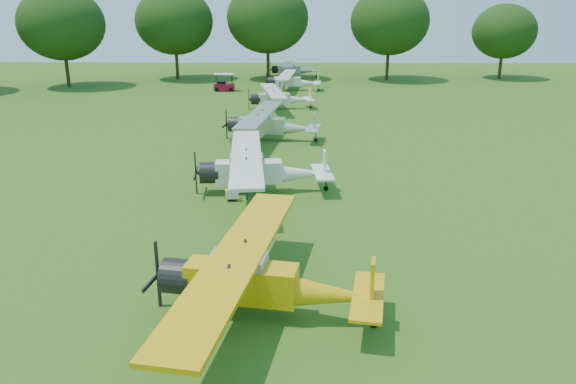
# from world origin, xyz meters

# --- Properties ---
(ground) EXTENTS (160.00, 160.00, 0.00)m
(ground) POSITION_xyz_m (0.00, 0.00, 0.00)
(ground) COLOR #305916
(ground) RESTS_ON ground
(tree_belt) EXTENTS (137.36, 130.27, 14.52)m
(tree_belt) POSITION_xyz_m (3.57, 0.16, 8.03)
(tree_belt) COLOR black
(tree_belt) RESTS_ON ground
(aircraft_2) EXTENTS (7.76, 12.29, 2.41)m
(aircraft_2) POSITION_xyz_m (0.82, -5.96, 1.41)
(aircraft_2) COLOR #DEA609
(aircraft_2) RESTS_ON ground
(aircraft_3) EXTENTS (7.56, 12.05, 2.37)m
(aircraft_3) POSITION_xyz_m (-0.05, 7.04, 1.38)
(aircraft_3) COLOR white
(aircraft_3) RESTS_ON ground
(aircraft_4) EXTENTS (7.34, 11.66, 2.29)m
(aircraft_4) POSITION_xyz_m (-0.14, 19.58, 1.34)
(aircraft_4) COLOR silver
(aircraft_4) RESTS_ON ground
(aircraft_5) EXTENTS (6.59, 10.42, 2.05)m
(aircraft_5) POSITION_xyz_m (0.16, 33.16, 1.20)
(aircraft_5) COLOR white
(aircraft_5) RESTS_ON ground
(aircraft_6) EXTENTS (6.71, 10.69, 2.10)m
(aircraft_6) POSITION_xyz_m (1.26, 45.93, 1.23)
(aircraft_6) COLOR white
(aircraft_6) RESTS_ON ground
(aircraft_7) EXTENTS (6.89, 10.95, 2.16)m
(aircraft_7) POSITION_xyz_m (1.27, 58.85, 1.27)
(aircraft_7) COLOR silver
(aircraft_7) RESTS_ON ground
(golf_cart) EXTENTS (2.45, 1.56, 2.05)m
(golf_cart) POSITION_xyz_m (-6.85, 45.31, 0.68)
(golf_cart) COLOR maroon
(golf_cart) RESTS_ON ground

